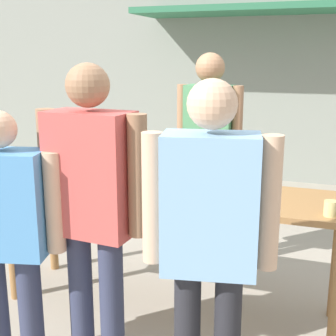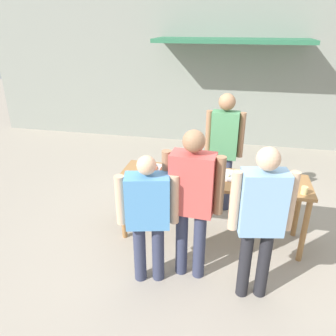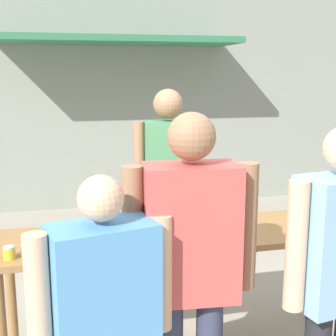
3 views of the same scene
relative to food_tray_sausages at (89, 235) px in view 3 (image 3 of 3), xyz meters
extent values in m
cube|color=gray|center=(0.61, 3.94, 1.32)|extent=(12.00, 0.12, 4.50)
cube|color=#2D704C|center=(0.61, 3.39, 1.47)|extent=(3.20, 1.00, 0.08)
cube|color=olive|center=(0.61, -0.06, -0.03)|extent=(2.44, 0.67, 0.04)
cylinder|color=olive|center=(-0.54, 0.22, -0.49)|extent=(0.07, 0.07, 0.88)
cylinder|color=olive|center=(1.77, 0.22, -0.49)|extent=(0.07, 0.07, 0.88)
cube|color=silver|center=(0.00, 0.00, -0.01)|extent=(0.42, 0.27, 0.01)
cube|color=silver|center=(0.00, -0.13, 0.01)|extent=(0.42, 0.01, 0.03)
cube|color=silver|center=(0.00, 0.13, 0.01)|extent=(0.42, 0.01, 0.03)
cube|color=silver|center=(-0.20, 0.00, 0.01)|extent=(0.01, 0.27, 0.03)
cube|color=silver|center=(0.21, 0.00, 0.01)|extent=(0.01, 0.27, 0.03)
cylinder|color=brown|center=(-0.16, 0.00, 0.01)|extent=(0.04, 0.13, 0.03)
cylinder|color=brown|center=(-0.09, -0.01, 0.01)|extent=(0.04, 0.13, 0.03)
cylinder|color=brown|center=(-0.03, 0.00, 0.01)|extent=(0.03, 0.13, 0.02)
cylinder|color=brown|center=(0.03, -0.01, 0.01)|extent=(0.03, 0.15, 0.03)
cylinder|color=brown|center=(0.10, 0.00, 0.01)|extent=(0.04, 0.14, 0.02)
cylinder|color=brown|center=(0.16, 0.01, 0.01)|extent=(0.04, 0.13, 0.02)
cube|color=silver|center=(0.81, 0.00, -0.01)|extent=(0.43, 0.29, 0.01)
cube|color=silver|center=(0.81, -0.14, 0.01)|extent=(0.43, 0.01, 0.03)
cube|color=silver|center=(0.81, 0.14, 0.01)|extent=(0.43, 0.01, 0.03)
cube|color=silver|center=(0.60, 0.00, 0.01)|extent=(0.01, 0.29, 0.03)
cube|color=silver|center=(1.01, 0.00, 0.01)|extent=(0.01, 0.29, 0.03)
ellipsoid|color=beige|center=(0.68, 0.00, 0.02)|extent=(0.06, 0.10, 0.04)
ellipsoid|color=beige|center=(0.81, 0.00, 0.01)|extent=(0.05, 0.09, 0.04)
ellipsoid|color=beige|center=(0.94, 0.00, 0.02)|extent=(0.07, 0.12, 0.04)
cylinder|color=gold|center=(-0.47, -0.28, 0.02)|extent=(0.07, 0.07, 0.07)
cylinder|color=#B2B2B7|center=(-0.47, -0.28, 0.06)|extent=(0.07, 0.07, 0.01)
cylinder|color=#567A38|center=(-0.38, -0.27, 0.02)|extent=(0.07, 0.07, 0.07)
cylinder|color=#B2B2B7|center=(-0.38, -0.27, 0.06)|extent=(0.07, 0.07, 0.01)
cylinder|color=#333851|center=(0.61, 0.74, -0.49)|extent=(0.12, 0.12, 0.89)
cylinder|color=#333851|center=(0.78, 0.73, -0.49)|extent=(0.12, 0.12, 0.89)
cube|color=#478456|center=(0.69, 0.73, 0.31)|extent=(0.40, 0.23, 0.70)
sphere|color=#936B4C|center=(0.69, 0.73, 0.80)|extent=(0.24, 0.24, 0.24)
cylinder|color=#936B4C|center=(0.46, 0.74, 0.33)|extent=(0.09, 0.09, 0.67)
cylinder|color=#936B4C|center=(0.93, 0.72, 0.33)|extent=(0.09, 0.09, 0.67)
cube|color=#5193D1|center=(0.00, -1.03, 0.11)|extent=(0.51, 0.36, 0.59)
sphere|color=#DBAD89|center=(0.00, -1.03, 0.52)|extent=(0.20, 0.20, 0.20)
cylinder|color=#DBAD89|center=(0.28, -0.96, 0.12)|extent=(0.10, 0.10, 0.56)
cylinder|color=#DBAD89|center=(-0.27, -1.10, 0.12)|extent=(0.10, 0.10, 0.56)
cylinder|color=#DBAD89|center=(0.90, -1.08, 0.25)|extent=(0.10, 0.10, 0.63)
cube|color=#C64C47|center=(0.45, -0.85, 0.27)|extent=(0.48, 0.29, 0.68)
sphere|color=#936B4C|center=(0.45, -0.85, 0.75)|extent=(0.23, 0.23, 0.23)
cylinder|color=#936B4C|center=(0.73, -0.87, 0.29)|extent=(0.10, 0.10, 0.65)
cylinder|color=#936B4C|center=(0.17, -0.83, 0.29)|extent=(0.10, 0.10, 0.65)
camera|label=1|loc=(1.66, -3.03, 0.90)|focal=50.00mm
camera|label=2|loc=(0.85, -3.91, 1.84)|focal=35.00mm
camera|label=3|loc=(-0.14, -2.96, 1.04)|focal=50.00mm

